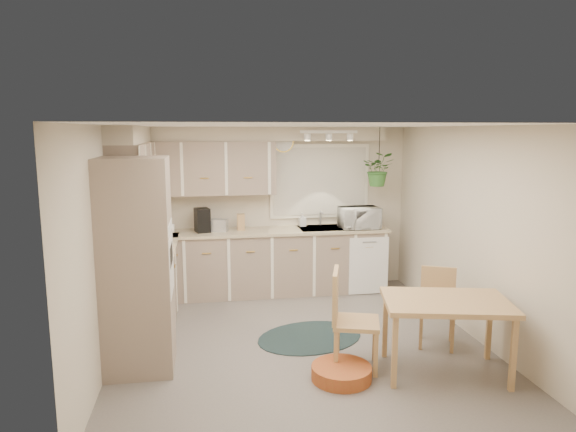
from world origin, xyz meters
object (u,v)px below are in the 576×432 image
at_px(dining_table, 445,336).
at_px(chair_back, 437,308).
at_px(braided_rug, 310,337).
at_px(microwave, 359,215).
at_px(chair_left, 356,320).
at_px(pet_bed, 341,373).

relative_size(dining_table, chair_back, 1.39).
bearing_deg(chair_back, braided_rug, 6.88).
xyz_separation_m(chair_back, microwave, (-0.27, 2.05, 0.71)).
bearing_deg(chair_back, chair_left, 44.28).
relative_size(chair_back, pet_bed, 1.47).
distance_m(dining_table, pet_bed, 1.07).
bearing_deg(dining_table, braided_rug, 136.63).
bearing_deg(dining_table, pet_bed, 178.58).
xyz_separation_m(chair_left, braided_rug, (-0.30, 0.80, -0.49)).
relative_size(chair_back, microwave, 1.52).
distance_m(chair_back, pet_bed, 1.42).
bearing_deg(pet_bed, chair_left, 47.91).
bearing_deg(dining_table, chair_left, 162.44).
xyz_separation_m(dining_table, microwave, (-0.05, 2.67, 0.76)).
bearing_deg(chair_left, dining_table, 89.61).
relative_size(dining_table, chair_left, 1.19).
distance_m(chair_left, braided_rug, 0.98).
bearing_deg(braided_rug, chair_left, -69.28).
xyz_separation_m(chair_left, chair_back, (1.03, 0.36, -0.07)).
bearing_deg(braided_rug, microwave, 56.68).
height_order(chair_left, chair_back, chair_left).
height_order(chair_left, braided_rug, chair_left).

